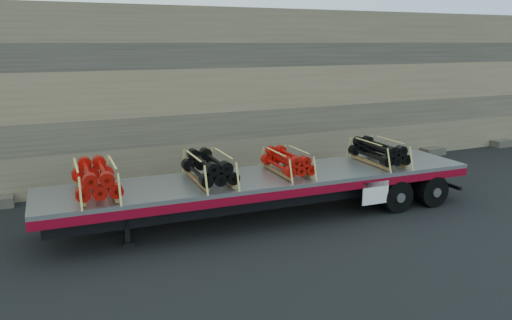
{
  "coord_description": "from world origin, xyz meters",
  "views": [
    {
      "loc": [
        -6.65,
        -14.16,
        5.65
      ],
      "look_at": [
        0.25,
        0.81,
        1.73
      ],
      "focal_mm": 35.0,
      "sensor_mm": 36.0,
      "label": 1
    }
  ],
  "objects_px": {
    "bundle_front": "(96,179)",
    "bundle_rear": "(379,152)",
    "trailer": "(267,196)",
    "bundle_midfront": "(209,169)",
    "bundle_midrear": "(287,162)"
  },
  "relations": [
    {
      "from": "bundle_midfront",
      "to": "bundle_rear",
      "type": "bearing_deg",
      "value": -0.0
    },
    {
      "from": "bundle_midfront",
      "to": "bundle_midrear",
      "type": "relative_size",
      "value": 1.14
    },
    {
      "from": "bundle_front",
      "to": "bundle_midrear",
      "type": "relative_size",
      "value": 1.17
    },
    {
      "from": "trailer",
      "to": "bundle_midfront",
      "type": "height_order",
      "value": "bundle_midfront"
    },
    {
      "from": "trailer",
      "to": "bundle_rear",
      "type": "relative_size",
      "value": 6.46
    },
    {
      "from": "trailer",
      "to": "bundle_rear",
      "type": "height_order",
      "value": "bundle_rear"
    },
    {
      "from": "trailer",
      "to": "bundle_midfront",
      "type": "bearing_deg",
      "value": 180.0
    },
    {
      "from": "bundle_front",
      "to": "bundle_rear",
      "type": "distance_m",
      "value": 9.63
    },
    {
      "from": "trailer",
      "to": "bundle_rear",
      "type": "bearing_deg",
      "value": -0.0
    },
    {
      "from": "trailer",
      "to": "bundle_front",
      "type": "xyz_separation_m",
      "value": [
        -5.3,
        0.21,
        1.14
      ]
    },
    {
      "from": "bundle_front",
      "to": "bundle_midrear",
      "type": "bearing_deg",
      "value": -0.0
    },
    {
      "from": "trailer",
      "to": "bundle_midrear",
      "type": "distance_m",
      "value": 1.3
    },
    {
      "from": "trailer",
      "to": "bundle_midfront",
      "type": "distance_m",
      "value": 2.26
    },
    {
      "from": "bundle_front",
      "to": "bundle_midfront",
      "type": "distance_m",
      "value": 3.34
    },
    {
      "from": "bundle_front",
      "to": "bundle_rear",
      "type": "xyz_separation_m",
      "value": [
        9.62,
        -0.37,
        -0.03
      ]
    }
  ]
}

